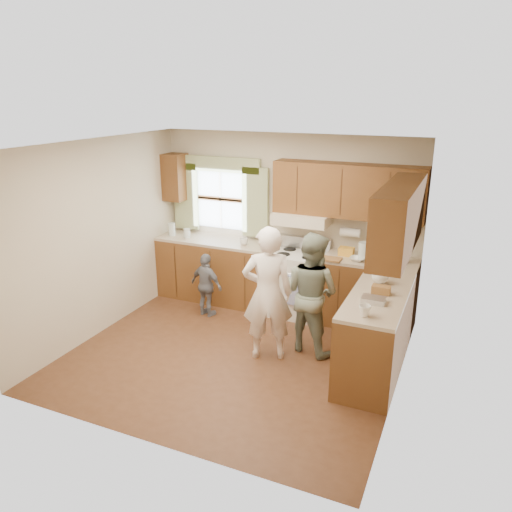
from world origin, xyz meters
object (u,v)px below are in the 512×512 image
at_px(stove, 298,283).
at_px(woman_left, 268,294).
at_px(woman_right, 311,293).
at_px(child, 207,285).

relative_size(stove, woman_left, 0.66).
distance_m(stove, woman_right, 1.08).
bearing_deg(woman_left, woman_right, -160.88).
relative_size(stove, child, 1.18).
xyz_separation_m(stove, woman_right, (0.48, -0.93, 0.28)).
xyz_separation_m(woman_left, woman_right, (0.41, 0.37, -0.06)).
distance_m(woman_left, child, 1.46).
height_order(woman_left, child, woman_left).
height_order(woman_left, woman_right, woman_left).
bearing_deg(woman_left, stove, -110.11).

